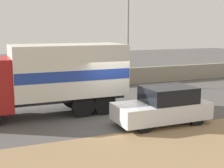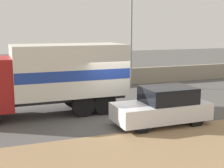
% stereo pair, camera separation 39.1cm
% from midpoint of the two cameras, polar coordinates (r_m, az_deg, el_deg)
% --- Properties ---
extents(ground_plane, '(80.00, 80.00, 0.00)m').
position_cam_midpoint_polar(ground_plane, '(14.02, 2.53, -6.38)').
color(ground_plane, '#514F4C').
extents(dirt_shoulder_foreground, '(60.00, 6.47, 0.04)m').
position_cam_midpoint_polar(dirt_shoulder_foreground, '(9.87, 14.72, -13.86)').
color(dirt_shoulder_foreground, '#937551').
rests_on(dirt_shoulder_foreground, ground_plane).
extents(stone_wall_backdrop, '(60.00, 0.35, 1.17)m').
position_cam_midpoint_polar(stone_wall_backdrop, '(21.20, -6.04, 0.83)').
color(stone_wall_backdrop, gray).
rests_on(stone_wall_backdrop, ground_plane).
extents(street_lamp, '(0.56, 0.28, 6.91)m').
position_cam_midpoint_polar(street_lamp, '(21.43, 4.08, 10.15)').
color(street_lamp, gray).
rests_on(street_lamp, ground_plane).
extents(box_truck, '(7.17, 2.54, 3.25)m').
position_cam_midpoint_polar(box_truck, '(14.70, -9.94, 1.67)').
color(box_truck, maroon).
rests_on(box_truck, ground_plane).
extents(car_hatchback, '(3.98, 1.79, 1.59)m').
position_cam_midpoint_polar(car_hatchback, '(13.21, 10.12, -4.08)').
color(car_hatchback, silver).
rests_on(car_hatchback, ground_plane).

